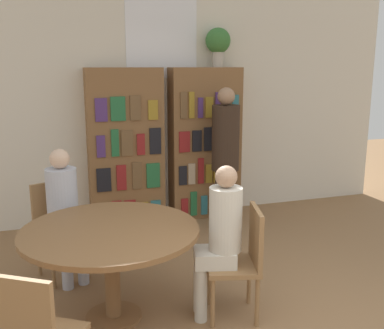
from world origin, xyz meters
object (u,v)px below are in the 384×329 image
Objects in this scene: chair_far_side at (242,257)px; flower_vase at (218,43)px; seated_reader_right at (220,234)px; bookshelf_right at (205,144)px; reading_table at (111,241)px; librarian_standing at (225,143)px; chair_left_side at (58,224)px; bookshelf_left at (126,148)px; seated_reader_left at (65,208)px.

flower_vase is at bearing -1.61° from chair_far_side.
flower_vase is 0.39× the size of seated_reader_right.
bookshelf_right is at bearing -2.13° from seated_reader_right.
librarian_standing is (1.61, 1.67, 0.41)m from reading_table.
librarian_standing is at bearing 178.76° from chair_left_side.
librarian_standing reaches higher than chair_far_side.
bookshelf_left is at bearing 22.14° from seated_reader_right.
chair_far_side is (1.35, -1.21, 0.00)m from chair_left_side.
seated_reader_left is at bearing -145.19° from flower_vase.
seated_reader_right reaches higher than reading_table.
flower_vase reaches higher than seated_reader_right.
bookshelf_right reaches higher than reading_table.
flower_vase is 2.98m from seated_reader_right.
reading_table is (-0.50, -2.17, -0.32)m from bookshelf_left.
flower_vase is at bearing 51.98° from reading_table.
bookshelf_left is at bearing -179.78° from flower_vase.
reading_table is 1.52× the size of chair_left_side.
bookshelf_left reaches higher than seated_reader_right.
seated_reader_right is 2.08m from librarian_standing.
chair_left_side is at bearing -125.36° from bookshelf_left.
chair_far_side is 0.52× the size of librarian_standing.
seated_reader_right reaches higher than chair_left_side.
bookshelf_right is 2.53m from chair_far_side.
bookshelf_right is 1.56× the size of seated_reader_left.
chair_far_side is 2.10m from librarian_standing.
bookshelf_right is at bearing -168.44° from chair_left_side.
seated_reader_left is at bearing 90.00° from chair_left_side.
bookshelf_left is 1.56× the size of seated_reader_left.
seated_reader_left is (-2.00, -1.39, -1.53)m from flower_vase.
flower_vase reaches higher than bookshelf_left.
flower_vase is 0.36× the size of reading_table.
reading_table is at bearing 90.00° from chair_left_side.
bookshelf_right is 1.43× the size of reading_table.
chair_far_side is at bearing -90.00° from seated_reader_right.
reading_table is 1.03m from chair_far_side.
seated_reader_right is (0.31, -2.38, -0.27)m from bookshelf_left.
seated_reader_right is at bearing -113.26° from librarian_standing.
bookshelf_left is 2.52m from chair_far_side.
reading_table is 2.35m from librarian_standing.
chair_far_side is at bearing -14.80° from reading_table.
chair_left_side is (-0.37, 0.95, -0.15)m from reading_table.
flower_vase reaches higher than reading_table.
reading_table is at bearing 90.00° from seated_reader_right.
bookshelf_left reaches higher than seated_reader_left.
reading_table is (-1.53, -2.17, -0.32)m from bookshelf_right.
librarian_standing is at bearing -99.53° from flower_vase.
seated_reader_right reaches higher than chair_far_side.
bookshelf_left is at bearing -146.56° from chair_left_side.
bookshelf_left is 1.00× the size of bookshelf_right.
bookshelf_right reaches higher than librarian_standing.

